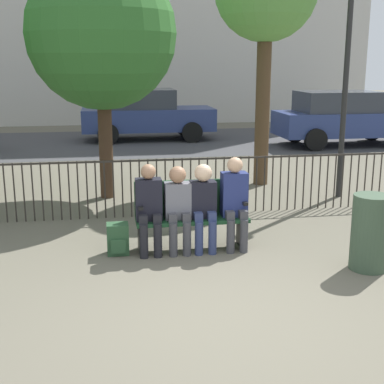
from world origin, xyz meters
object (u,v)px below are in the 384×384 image
at_px(backpack, 118,239).
at_px(parked_car_1, 145,114).
at_px(lamp_post, 348,51).
at_px(park_bench, 191,213).
at_px(seated_person_0, 149,205).
at_px(seated_person_1, 178,204).
at_px(tree_0, 101,34).
at_px(seated_person_2, 204,202).
at_px(trash_bin, 370,233).
at_px(parked_car_2, 344,117).
at_px(seated_person_3, 235,198).

relative_size(backpack, parked_car_1, 0.10).
distance_m(backpack, lamp_post, 5.44).
xyz_separation_m(park_bench, lamp_post, (3.20, 2.36, 2.17)).
relative_size(seated_person_0, backpack, 2.88).
distance_m(seated_person_1, tree_0, 3.99).
bearing_deg(seated_person_2, trash_bin, -27.93).
bearing_deg(parked_car_2, trash_bin, -112.99).
distance_m(tree_0, trash_bin, 5.74).
bearing_deg(park_bench, lamp_post, 36.41).
xyz_separation_m(backpack, parked_car_2, (7.01, 8.41, 0.64)).
bearing_deg(parked_car_1, tree_0, -99.95).
bearing_deg(backpack, seated_person_2, -1.69).
relative_size(park_bench, tree_0, 0.35).
xyz_separation_m(tree_0, parked_car_2, (7.11, 5.29, -2.10)).
xyz_separation_m(seated_person_0, trash_bin, (2.59, -0.99, -0.20)).
xyz_separation_m(seated_person_3, lamp_post, (2.63, 2.49, 1.96)).
distance_m(parked_car_1, trash_bin, 11.77).
relative_size(seated_person_0, lamp_post, 0.29).
xyz_separation_m(backpack, lamp_post, (4.19, 2.46, 2.45)).
relative_size(seated_person_0, trash_bin, 1.28).
distance_m(backpack, parked_car_1, 10.69).
bearing_deg(seated_person_3, backpack, 178.92).
distance_m(seated_person_1, backpack, 0.92).
bearing_deg(seated_person_0, parked_car_2, 52.03).
height_order(park_bench, backpack, park_bench).
bearing_deg(backpack, trash_bin, -18.81).
bearing_deg(seated_person_2, seated_person_1, -179.81).
bearing_deg(park_bench, tree_0, 109.90).
height_order(seated_person_3, trash_bin, seated_person_3).
bearing_deg(tree_0, seated_person_1, -74.04).
xyz_separation_m(parked_car_2, trash_bin, (-4.00, -9.44, -0.38)).
bearing_deg(seated_person_2, seated_person_0, 179.92).
bearing_deg(parked_car_2, seated_person_1, -126.32).
xyz_separation_m(seated_person_3, tree_0, (-1.67, 3.15, 2.24)).
bearing_deg(seated_person_0, backpack, 175.53).
height_order(seated_person_2, tree_0, tree_0).
relative_size(seated_person_2, backpack, 2.82).
distance_m(seated_person_2, tree_0, 4.08).
distance_m(park_bench, parked_car_1, 10.52).
xyz_separation_m(backpack, trash_bin, (3.01, -1.02, 0.26)).
bearing_deg(trash_bin, seated_person_0, 159.05).
bearing_deg(lamp_post, seated_person_2, -140.83).
bearing_deg(parked_car_2, backpack, -129.80).
relative_size(parked_car_1, parked_car_2, 1.00).
bearing_deg(seated_person_1, park_bench, 33.68).
relative_size(tree_0, lamp_post, 1.05).
xyz_separation_m(seated_person_2, tree_0, (-1.24, 3.15, 2.27)).
xyz_separation_m(seated_person_3, parked_car_1, (-0.35, 10.63, 0.14)).
distance_m(backpack, parked_car_2, 10.97).
distance_m(seated_person_0, trash_bin, 2.78).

